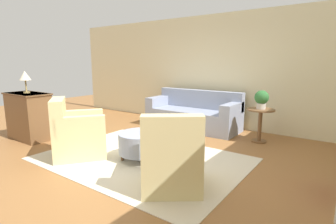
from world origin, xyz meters
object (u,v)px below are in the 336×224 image
Objects in this scene: ottoman_table at (141,143)px; side_table at (260,119)px; couch at (193,115)px; armchair_right at (171,159)px; dresser at (29,115)px; potted_plant_on_side_table at (262,99)px; table_lamp at (25,76)px; armchair_left at (76,135)px.

side_table is at bearing 59.20° from ottoman_table.
armchair_right reaches higher than couch.
potted_plant_on_side_table is (4.07, 2.64, 0.39)m from dresser.
table_lamp is (-3.76, 0.08, 0.94)m from armchair_right.
armchair_right is (2.01, 0.00, 0.00)m from armchair_left.
couch is 2.21× the size of dresser.
ottoman_table is 2.62m from potted_plant_on_side_table.
couch is 3.01m from armchair_left.
couch is at bearing 50.25° from table_lamp.
couch is 3.31× the size of side_table.
couch is 4.96× the size of table_lamp.
ottoman_table is at bearing 27.77° from armchair_left.
armchair_right is 2.79m from potted_plant_on_side_table.
couch is 3.07× the size of ottoman_table.
dresser is 2.74× the size of potted_plant_on_side_table.
armchair_left is 1.15m from ottoman_table.
table_lamp is at bearing -170.74° from ottoman_table.
ottoman_table is 1.62× the size of table_lamp.
side_table is (0.31, 2.73, 0.08)m from armchair_right.
armchair_right is 2.40× the size of table_lamp.
table_lamp reaches higher than armchair_left.
side_table is at bearing 83.44° from armchair_right.
armchair_right is (1.38, -2.94, 0.05)m from couch.
armchair_left is at bearing 180.00° from armchair_right.
armchair_left reaches higher than dresser.
armchair_left is 3.62m from potted_plant_on_side_table.
armchair_right is 2.75m from side_table.
side_table is 0.43m from potted_plant_on_side_table.
armchair_right is 3.76m from dresser.
side_table is 4.93m from table_lamp.
dresser is at bearing 177.29° from armchair_left.
couch is at bearing 77.99° from armchair_left.
armchair_right is 2.92× the size of potted_plant_on_side_table.
couch is at bearing 172.83° from potted_plant_on_side_table.
dresser is at bearing -147.01° from side_table.
side_table reaches higher than ottoman_table.
armchair_left is 1.00× the size of armchair_right.
ottoman_table is 1.08× the size of side_table.
side_table is at bearing -7.17° from couch.
armchair_left is at bearing -130.40° from potted_plant_on_side_table.
armchair_left is (-0.63, -2.94, 0.05)m from couch.
armchair_right is 1.60× the size of side_table.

